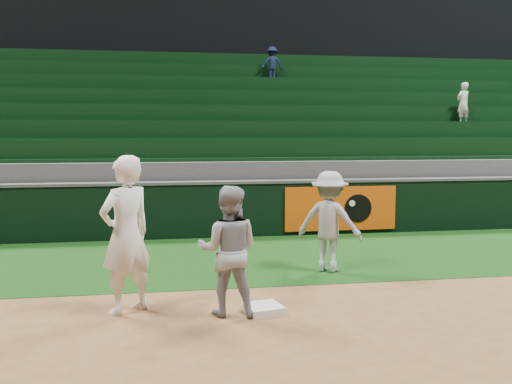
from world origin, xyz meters
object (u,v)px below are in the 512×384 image
first_baseman (126,235)px  baserunner (229,251)px  first_base (264,309)px  base_coach (329,222)px

first_baseman → baserunner: first_baseman is taller
first_base → baserunner: size_ratio=0.27×
first_base → first_baseman: 2.02m
first_baseman → base_coach: bearing=168.8°
base_coach → baserunner: bearing=77.7°
first_baseman → first_base: bearing=131.0°
first_base → baserunner: (-0.45, 0.02, 0.78)m
baserunner → first_baseman: bearing=0.5°
first_base → base_coach: bearing=53.5°
baserunner → base_coach: 2.75m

